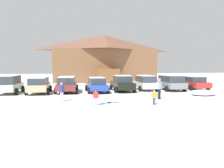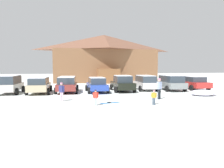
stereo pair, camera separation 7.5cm
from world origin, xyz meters
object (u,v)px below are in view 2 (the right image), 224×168
(parked_maroon_van, at_px, (67,84))
(pair_of_skis, at_px, (110,103))
(parked_beige_suv, at_px, (39,84))
(parked_grey_wagon, at_px, (171,82))
(ski_lodge, at_px, (104,58))
(skier_teen_in_navy_coat, at_px, (62,91))
(parked_black_sedan, at_px, (122,83))
(parked_white_suv, at_px, (145,82))
(skier_child_in_orange_jacket, at_px, (154,97))
(parked_blue_hatchback, at_px, (97,85))
(plowed_snow_pile, at_px, (203,93))
(skier_child_in_red_jacket, at_px, (96,97))
(skier_adult_in_blue_parka, at_px, (159,88))
(parked_silver_wagon, at_px, (10,84))
(parked_red_sedan, at_px, (193,83))

(parked_maroon_van, relative_size, pair_of_skis, 3.17)
(parked_beige_suv, relative_size, parked_grey_wagon, 1.02)
(ski_lodge, bearing_deg, skier_teen_in_navy_coat, -107.90)
(ski_lodge, relative_size, parked_grey_wagon, 4.10)
(parked_black_sedan, bearing_deg, parked_white_suv, 7.06)
(skier_child_in_orange_jacket, bearing_deg, skier_teen_in_navy_coat, 155.33)
(parked_beige_suv, bearing_deg, pair_of_skis, -51.12)
(skier_teen_in_navy_coat, height_order, pair_of_skis, skier_teen_in_navy_coat)
(pair_of_skis, bearing_deg, skier_teen_in_navy_coat, 155.44)
(parked_blue_hatchback, relative_size, plowed_snow_pile, 1.81)
(skier_child_in_red_jacket, bearing_deg, pair_of_skis, 34.13)
(parked_white_suv, xyz_separation_m, parked_grey_wagon, (2.78, -0.64, 0.02))
(ski_lodge, relative_size, skier_adult_in_blue_parka, 11.17)
(ski_lodge, xyz_separation_m, parked_white_suv, (1.94, -15.90, -3.48))
(skier_child_in_red_jacket, bearing_deg, skier_child_in_orange_jacket, -8.04)
(parked_beige_suv, height_order, parked_grey_wagon, parked_grey_wagon)
(pair_of_skis, bearing_deg, parked_grey_wagon, 38.67)
(parked_silver_wagon, bearing_deg, skier_child_in_orange_jacket, -37.28)
(parked_maroon_van, bearing_deg, ski_lodge, 67.33)
(ski_lodge, relative_size, parked_silver_wagon, 4.57)
(parked_silver_wagon, relative_size, parked_blue_hatchback, 0.94)
(parked_blue_hatchback, height_order, skier_child_in_orange_jacket, parked_blue_hatchback)
(parked_beige_suv, xyz_separation_m, parked_white_suv, (11.30, 0.24, 0.04))
(ski_lodge, xyz_separation_m, parked_black_sedan, (-0.83, -16.24, -3.52))
(parked_maroon_van, relative_size, plowed_snow_pile, 2.01)
(parked_red_sedan, bearing_deg, ski_lodge, 116.01)
(parked_black_sedan, xyz_separation_m, skier_teen_in_navy_coat, (-6.17, -5.45, -0.07))
(parked_black_sedan, bearing_deg, parked_red_sedan, 0.78)
(parked_blue_hatchback, bearing_deg, parked_beige_suv, 175.65)
(skier_adult_in_blue_parka, xyz_separation_m, skier_child_in_orange_jacket, (-1.42, -2.19, -0.38))
(skier_adult_in_blue_parka, distance_m, skier_teen_in_navy_coat, 7.62)
(parked_beige_suv, distance_m, parked_red_sedan, 17.22)
(parked_beige_suv, distance_m, plowed_snow_pile, 15.67)
(skier_teen_in_navy_coat, bearing_deg, parked_maroon_van, 86.45)
(pair_of_skis, bearing_deg, parked_white_suv, 52.71)
(parked_blue_hatchback, height_order, parked_black_sedan, parked_black_sedan)
(parked_red_sedan, xyz_separation_m, plowed_snow_pile, (-2.37, -4.97, -0.54))
(parked_beige_suv, xyz_separation_m, skier_adult_in_blue_parka, (9.94, -6.20, 0.07))
(parked_black_sedan, height_order, skier_teen_in_navy_coat, parked_black_sedan)
(parked_red_sedan, relative_size, plowed_snow_pile, 2.00)
(parked_grey_wagon, height_order, skier_child_in_orange_jacket, parked_grey_wagon)
(parked_maroon_van, xyz_separation_m, skier_adult_in_blue_parka, (7.23, -6.41, 0.06))
(skier_child_in_orange_jacket, bearing_deg, parked_maroon_van, 124.06)
(ski_lodge, height_order, parked_red_sedan, ski_lodge)
(parked_blue_hatchback, bearing_deg, skier_child_in_red_jacket, -98.22)
(parked_blue_hatchback, xyz_separation_m, parked_black_sedan, (2.83, 0.33, 0.07))
(parked_beige_suv, bearing_deg, parked_red_sedan, 0.05)
(parked_white_suv, bearing_deg, parked_silver_wagon, -180.00)
(parked_black_sedan, bearing_deg, ski_lodge, 87.06)
(parked_silver_wagon, xyz_separation_m, parked_red_sedan, (20.03, -0.22, -0.15))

